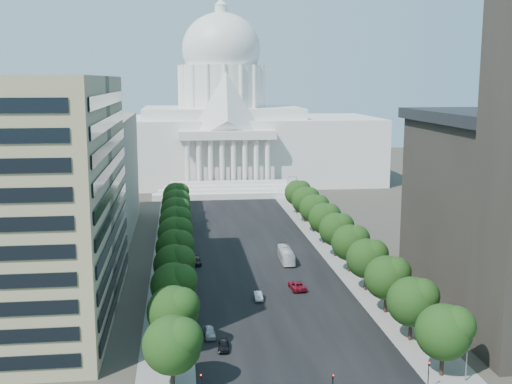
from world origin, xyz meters
name	(u,v)px	position (x,y,z in m)	size (l,w,h in m)	color
road_asphalt	(248,239)	(0.00, 90.00, 0.00)	(30.00, 260.00, 0.01)	black
sidewalk_left	(172,241)	(-19.00, 90.00, 0.00)	(8.00, 260.00, 0.02)	gray
sidewalk_right	(322,237)	(19.00, 90.00, 0.00)	(8.00, 260.00, 0.02)	gray
capitol	(222,130)	(0.00, 184.89, 20.01)	(120.00, 56.00, 73.00)	white
office_block_left_far	(56,177)	(-48.00, 100.00, 15.00)	(38.00, 52.00, 30.00)	gray
tree_l_a	(175,343)	(-17.66, 11.81, 6.45)	(7.79, 7.60, 9.97)	#33261C
tree_l_b	(175,310)	(-17.66, 23.81, 6.45)	(7.79, 7.60, 9.97)	#33261C
tree_l_c	(176,284)	(-17.66, 35.81, 6.45)	(7.79, 7.60, 9.97)	#33261C
tree_l_d	(176,264)	(-17.66, 47.81, 6.45)	(7.79, 7.60, 9.97)	#33261C
tree_l_e	(176,247)	(-17.66, 59.81, 6.45)	(7.79, 7.60, 9.97)	#33261C
tree_l_f	(176,233)	(-17.66, 71.81, 6.45)	(7.79, 7.60, 9.97)	#33261C
tree_l_g	(176,221)	(-17.66, 83.81, 6.45)	(7.79, 7.60, 9.97)	#33261C
tree_l_h	(177,211)	(-17.66, 95.81, 6.45)	(7.79, 7.60, 9.97)	#33261C
tree_l_i	(177,202)	(-17.66, 107.81, 6.45)	(7.79, 7.60, 9.97)	#33261C
tree_l_j	(177,194)	(-17.66, 119.81, 6.45)	(7.79, 7.60, 9.97)	#33261C
tree_r_a	(447,330)	(18.34, 11.81, 6.45)	(7.79, 7.60, 9.97)	#33261C
tree_r_b	(414,300)	(18.34, 23.81, 6.45)	(7.79, 7.60, 9.97)	#33261C
tree_r_c	(389,276)	(18.34, 35.81, 6.45)	(7.79, 7.60, 9.97)	#33261C
tree_r_d	(368,257)	(18.34, 47.81, 6.45)	(7.79, 7.60, 9.97)	#33261C
tree_r_e	(352,242)	(18.34, 59.81, 6.45)	(7.79, 7.60, 9.97)	#33261C
tree_r_f	(337,228)	(18.34, 71.81, 6.45)	(7.79, 7.60, 9.97)	#33261C
tree_r_g	(325,217)	(18.34, 83.81, 6.45)	(7.79, 7.60, 9.97)	#33261C
tree_r_h	(315,208)	(18.34, 95.81, 6.45)	(7.79, 7.60, 9.97)	#33261C
tree_r_i	(306,199)	(18.34, 107.81, 6.45)	(7.79, 7.60, 9.97)	#33261C
tree_r_j	(298,192)	(18.34, 119.81, 6.45)	(7.79, 7.60, 9.97)	#33261C
traffic_signal_left	(201,381)	(-14.50, 7.99, 3.09)	(0.18, 0.49, 4.30)	black
traffic_signal_right	(429,368)	(14.50, 7.99, 3.09)	(0.18, 0.49, 4.30)	black
traffic_signal_median	(333,381)	(1.50, 5.99, 3.09)	(0.18, 0.49, 4.30)	black
streetlight_a	(463,340)	(19.90, 10.00, 5.82)	(2.61, 0.44, 9.00)	gray
streetlight_b	(399,281)	(19.90, 35.00, 5.82)	(2.61, 0.44, 9.00)	gray
streetlight_c	(359,244)	(19.90, 60.00, 5.82)	(2.61, 0.44, 9.00)	gray
streetlight_d	(331,219)	(19.90, 85.00, 5.82)	(2.61, 0.44, 9.00)	gray
streetlight_e	(310,200)	(19.90, 110.00, 5.82)	(2.61, 0.44, 9.00)	gray
streetlight_f	(295,186)	(19.90, 135.00, 5.82)	(2.61, 0.44, 9.00)	gray
car_dark_a	(223,346)	(-10.69, 23.67, 0.68)	(1.61, 3.99, 1.36)	black
car_silver	(258,296)	(-2.94, 44.98, 0.68)	(1.44, 4.12, 1.36)	#B6B8BE
car_red	(297,286)	(5.11, 49.76, 0.79)	(2.61, 5.67, 1.58)	maroon
car_dark_b	(196,261)	(-13.50, 68.79, 0.72)	(2.01, 4.94, 1.43)	black
car_parked	(210,332)	(-12.50, 28.78, 0.76)	(1.79, 4.44, 1.51)	#989A9F
city_bus	(286,255)	(6.17, 68.83, 1.48)	(2.48, 10.62, 2.96)	white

